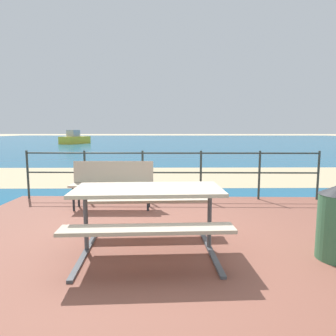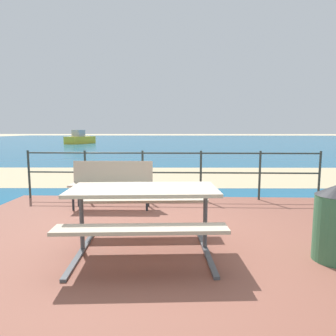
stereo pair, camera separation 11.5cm
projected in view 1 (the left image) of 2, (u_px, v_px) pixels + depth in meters
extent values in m
plane|color=beige|center=(171.00, 247.00, 3.74)|extent=(240.00, 240.00, 0.00)
cube|color=brown|center=(171.00, 244.00, 3.73)|extent=(6.40, 5.20, 0.06)
cube|color=#145B84|center=(173.00, 141.00, 43.41)|extent=(90.00, 90.00, 0.01)
cube|color=tan|center=(172.00, 176.00, 9.54)|extent=(54.10, 5.81, 0.01)
cube|color=#BCAD93|center=(148.00, 189.00, 3.39)|extent=(1.72, 0.89, 0.04)
cube|color=#BCAD93|center=(147.00, 229.00, 2.83)|extent=(1.68, 0.38, 0.04)
cube|color=#BCAD93|center=(149.00, 200.00, 4.03)|extent=(1.68, 0.38, 0.04)
cylinder|color=#4C5156|center=(86.00, 221.00, 3.40)|extent=(0.05, 0.05, 0.72)
cube|color=#4C5156|center=(87.00, 250.00, 3.44)|extent=(0.16, 1.47, 0.03)
cylinder|color=#4C5156|center=(209.00, 219.00, 3.47)|extent=(0.05, 0.05, 0.72)
cube|color=#4C5156|center=(209.00, 248.00, 3.52)|extent=(0.16, 1.47, 0.03)
cube|color=#BCAD93|center=(112.00, 185.00, 5.28)|extent=(1.46, 0.43, 0.04)
cube|color=#BCAD93|center=(114.00, 172.00, 5.43)|extent=(1.45, 0.08, 0.39)
cylinder|color=#1E2328|center=(74.00, 199.00, 5.16)|extent=(0.04, 0.04, 0.43)
cylinder|color=#1E2328|center=(79.00, 195.00, 5.46)|extent=(0.04, 0.04, 0.43)
cylinder|color=#1E2328|center=(148.00, 199.00, 5.16)|extent=(0.04, 0.04, 0.43)
cylinder|color=#1E2328|center=(149.00, 195.00, 5.46)|extent=(0.04, 0.04, 0.43)
cylinder|color=#2D3833|center=(28.00, 175.00, 6.09)|extent=(0.04, 0.04, 0.99)
cylinder|color=#2D3833|center=(85.00, 175.00, 6.07)|extent=(0.04, 0.04, 0.99)
cylinder|color=#2D3833|center=(143.00, 175.00, 6.04)|extent=(0.04, 0.04, 0.99)
cylinder|color=#2D3833|center=(201.00, 175.00, 6.02)|extent=(0.04, 0.04, 0.99)
cylinder|color=#2D3833|center=(259.00, 175.00, 6.00)|extent=(0.04, 0.04, 0.99)
cylinder|color=#2D3833|center=(318.00, 175.00, 5.98)|extent=(0.04, 0.04, 0.99)
cylinder|color=#2D3833|center=(172.00, 153.00, 5.98)|extent=(5.90, 0.03, 0.03)
cylinder|color=#2D3833|center=(172.00, 173.00, 6.03)|extent=(5.90, 0.03, 0.03)
cube|color=yellow|center=(75.00, 140.00, 32.73)|extent=(2.56, 4.02, 0.80)
cube|color=#A5A8AD|center=(73.00, 133.00, 32.37)|extent=(1.27, 1.42, 0.70)
cone|color=yellow|center=(86.00, 140.00, 34.72)|extent=(0.84, 0.70, 0.72)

